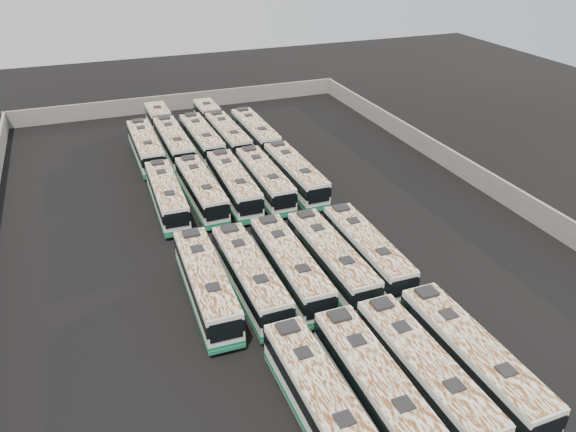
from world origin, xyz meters
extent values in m
plane|color=black|center=(0.00, 0.00, 0.00)|extent=(140.00, 140.00, 0.00)
cube|color=#65625E|center=(0.00, 36.30, 1.10)|extent=(45.20, 0.30, 2.20)
cube|color=#65625E|center=(22.30, 0.00, 1.10)|extent=(0.30, 73.20, 2.20)
cube|color=white|center=(-4.19, -20.60, 1.60)|extent=(2.54, 11.16, 2.55)
cube|color=#1A654B|center=(-4.19, -20.60, 0.67)|extent=(2.59, 11.21, 0.39)
cube|color=black|center=(-4.19, -20.60, 2.02)|extent=(2.60, 11.22, 0.85)
cube|color=silver|center=(-4.19, -20.60, 2.90)|extent=(2.48, 10.94, 0.06)
cube|color=black|center=(-4.14, -23.05, 2.99)|extent=(0.90, 0.90, 0.13)
cube|color=black|center=(-4.24, -18.16, 2.99)|extent=(0.90, 0.90, 0.13)
cube|color=black|center=(-4.28, -15.93, 3.04)|extent=(1.22, 1.04, 0.24)
cylinder|color=black|center=(-5.25, -17.06, 0.46)|extent=(0.28, 0.93, 0.93)
cylinder|color=black|center=(-3.27, -17.02, 0.46)|extent=(0.28, 0.93, 0.93)
cube|color=white|center=(-1.07, -20.81, 1.62)|extent=(2.36, 11.28, 2.58)
cube|color=#1A654B|center=(-1.07, -20.81, 0.68)|extent=(2.41, 11.33, 0.39)
cube|color=black|center=(-1.07, -20.81, 2.05)|extent=(2.42, 11.34, 0.86)
cube|color=silver|center=(-1.07, -20.81, 2.94)|extent=(2.32, 11.05, 0.07)
cube|color=black|center=(-1.07, -23.29, 3.04)|extent=(0.89, 0.89, 0.13)
cube|color=black|center=(-1.07, -18.33, 3.04)|extent=(0.89, 0.89, 0.13)
cube|color=black|center=(-1.08, -16.07, 3.08)|extent=(1.22, 1.04, 0.24)
cylinder|color=black|center=(-2.08, -17.20, 0.47)|extent=(0.26, 0.94, 0.94)
cylinder|color=black|center=(-0.07, -17.20, 0.47)|extent=(0.26, 0.94, 0.94)
cube|color=white|center=(1.94, -20.67, 1.61)|extent=(2.55, 11.26, 2.57)
cube|color=#1A654B|center=(1.94, -20.67, 0.67)|extent=(2.60, 11.31, 0.39)
cube|color=black|center=(1.94, -20.67, 2.04)|extent=(2.61, 11.32, 0.86)
cube|color=silver|center=(1.94, -20.67, 2.92)|extent=(2.50, 11.03, 0.07)
cube|color=black|center=(1.99, -23.13, 3.02)|extent=(0.90, 0.90, 0.13)
cube|color=black|center=(1.89, -18.20, 3.02)|extent=(0.90, 0.90, 0.13)
cube|color=black|center=(1.85, -15.96, 3.06)|extent=(1.23, 1.05, 0.24)
cylinder|color=black|center=(3.01, -24.24, 0.47)|extent=(0.28, 0.94, 0.93)
cylinder|color=black|center=(0.87, -17.10, 0.47)|extent=(0.28, 0.94, 0.93)
cylinder|color=black|center=(2.87, -17.06, 0.47)|extent=(0.28, 0.94, 0.93)
cube|color=white|center=(5.11, -20.73, 1.63)|extent=(2.51, 11.40, 2.61)
cube|color=#1A654B|center=(5.11, -20.73, 0.68)|extent=(2.56, 11.45, 0.40)
cube|color=black|center=(5.11, -20.73, 2.07)|extent=(2.57, 11.46, 0.87)
cube|color=black|center=(5.18, -26.43, 1.94)|extent=(2.08, 0.09, 1.37)
cube|color=silver|center=(5.11, -20.73, 2.97)|extent=(2.46, 11.17, 0.07)
cube|color=black|center=(5.14, -23.23, 3.06)|extent=(0.91, 0.91, 0.13)
cube|color=black|center=(5.08, -18.23, 3.06)|extent=(0.91, 0.91, 0.13)
cube|color=black|center=(5.05, -15.95, 3.11)|extent=(1.24, 1.06, 0.25)
cylinder|color=black|center=(4.14, -24.38, 0.47)|extent=(0.28, 0.95, 0.95)
cylinder|color=black|center=(6.17, -24.35, 0.47)|extent=(0.28, 0.95, 0.95)
cylinder|color=black|center=(4.05, -17.10, 0.47)|extent=(0.28, 0.95, 0.95)
cylinder|color=black|center=(6.08, -17.08, 0.47)|extent=(0.28, 0.95, 0.95)
cube|color=white|center=(-7.28, -8.04, 1.61)|extent=(2.56, 11.28, 2.57)
cube|color=#1A654B|center=(-7.28, -8.04, 0.67)|extent=(2.62, 11.33, 0.39)
cube|color=black|center=(-7.28, -8.04, 2.04)|extent=(2.63, 11.34, 0.86)
cube|color=black|center=(-7.40, -13.67, 1.92)|extent=(2.06, 0.10, 1.36)
cube|color=#1A654B|center=(-7.40, -13.67, 0.49)|extent=(2.34, 0.15, 0.26)
cube|color=silver|center=(-7.28, -8.04, 2.93)|extent=(2.51, 11.05, 0.07)
cube|color=black|center=(-7.33, -10.51, 3.02)|extent=(0.91, 0.91, 0.13)
cube|color=black|center=(-7.23, -5.57, 3.02)|extent=(0.91, 0.91, 0.13)
cube|color=black|center=(-7.19, -3.32, 3.07)|extent=(1.24, 1.05, 0.24)
cylinder|color=black|center=(-8.36, -11.61, 0.47)|extent=(0.28, 0.94, 0.94)
cylinder|color=black|center=(-6.35, -11.65, 0.47)|extent=(0.28, 0.94, 0.94)
cylinder|color=black|center=(-8.21, -4.43, 0.47)|extent=(0.28, 0.94, 0.94)
cylinder|color=black|center=(-6.21, -4.47, 0.47)|extent=(0.28, 0.94, 0.94)
cube|color=white|center=(-4.20, -8.22, 1.59)|extent=(2.49, 11.09, 2.53)
cube|color=#1A654B|center=(-4.20, -8.22, 0.66)|extent=(2.54, 11.14, 0.39)
cube|color=black|center=(-4.20, -8.22, 2.01)|extent=(2.55, 11.15, 0.85)
cube|color=black|center=(-4.11, -13.76, 1.89)|extent=(2.03, 0.10, 1.33)
cube|color=#1A654B|center=(-4.11, -13.76, 0.48)|extent=(2.30, 0.14, 0.26)
cube|color=silver|center=(-4.20, -8.22, 2.88)|extent=(2.44, 10.86, 0.06)
cube|color=black|center=(-4.16, -10.65, 2.97)|extent=(0.89, 0.89, 0.13)
cube|color=black|center=(-4.24, -5.79, 2.97)|extent=(0.89, 0.89, 0.13)
cube|color=black|center=(-4.28, -3.58, 3.02)|extent=(1.21, 1.03, 0.24)
cylinder|color=black|center=(-5.13, -11.77, 0.46)|extent=(0.27, 0.93, 0.92)
cylinder|color=black|center=(-3.16, -11.74, 0.46)|extent=(0.27, 0.93, 0.92)
cylinder|color=black|center=(-5.25, -4.70, 0.46)|extent=(0.27, 0.93, 0.92)
cylinder|color=black|center=(-3.28, -4.67, 0.46)|extent=(0.27, 0.93, 0.92)
cube|color=white|center=(-1.13, -8.07, 1.60)|extent=(2.35, 11.16, 2.56)
cube|color=#1A654B|center=(-1.13, -8.07, 0.67)|extent=(2.40, 11.21, 0.39)
cube|color=black|center=(-1.13, -8.07, 2.03)|extent=(2.41, 11.22, 0.86)
cube|color=black|center=(-1.14, -13.66, 1.91)|extent=(2.05, 0.06, 1.35)
cube|color=#1A654B|center=(-1.14, -13.66, 0.48)|extent=(2.32, 0.11, 0.26)
cube|color=silver|center=(-1.13, -8.07, 2.91)|extent=(2.30, 10.94, 0.07)
cube|color=black|center=(-1.13, -10.52, 3.00)|extent=(0.89, 0.89, 0.13)
cube|color=black|center=(-1.12, -5.61, 3.00)|extent=(0.89, 0.89, 0.13)
cube|color=black|center=(-1.12, -3.38, 3.05)|extent=(1.21, 1.03, 0.24)
cylinder|color=black|center=(-2.13, -11.63, 0.46)|extent=(0.26, 0.93, 0.93)
cylinder|color=black|center=(-0.14, -11.64, 0.46)|extent=(0.26, 0.93, 0.93)
cylinder|color=black|center=(-2.11, -4.49, 0.46)|extent=(0.26, 0.93, 0.93)
cylinder|color=black|center=(-0.13, -4.50, 0.46)|extent=(0.26, 0.93, 0.93)
cube|color=white|center=(2.04, -8.26, 1.61)|extent=(2.46, 11.20, 2.56)
cube|color=#1A654B|center=(2.04, -8.26, 0.67)|extent=(2.51, 11.25, 0.39)
cube|color=black|center=(2.04, -8.26, 2.03)|extent=(2.52, 11.26, 0.86)
cube|color=black|center=(2.10, -13.86, 1.91)|extent=(2.05, 0.08, 1.35)
cube|color=#1A654B|center=(2.10, -13.86, 0.48)|extent=(2.33, 0.13, 0.26)
cube|color=silver|center=(2.04, -8.26, 2.91)|extent=(2.41, 10.98, 0.07)
cube|color=black|center=(2.06, -10.72, 3.01)|extent=(0.89, 0.89, 0.13)
cube|color=black|center=(2.01, -5.80, 3.01)|extent=(0.89, 0.89, 0.13)
cube|color=black|center=(1.98, -3.56, 3.05)|extent=(1.22, 1.04, 0.24)
cylinder|color=black|center=(1.08, -11.84, 0.47)|extent=(0.27, 0.93, 0.93)
cylinder|color=black|center=(3.07, -11.82, 0.47)|extent=(0.27, 0.93, 0.93)
cylinder|color=black|center=(1.00, -4.69, 0.47)|extent=(0.27, 0.93, 0.93)
cylinder|color=black|center=(2.99, -4.67, 0.47)|extent=(0.27, 0.93, 0.93)
cube|color=white|center=(5.07, -8.09, 1.57)|extent=(2.38, 10.94, 2.50)
cube|color=#1A654B|center=(5.07, -8.09, 0.66)|extent=(2.43, 10.99, 0.38)
cube|color=black|center=(5.07, -8.09, 1.98)|extent=(2.44, 11.00, 0.84)
cube|color=black|center=(5.02, -13.57, 1.87)|extent=(2.00, 0.08, 1.32)
cube|color=#1A654B|center=(5.02, -13.57, 0.47)|extent=(2.28, 0.12, 0.25)
cube|color=silver|center=(5.07, -8.09, 2.85)|extent=(2.34, 10.72, 0.06)
cube|color=black|center=(5.05, -10.49, 2.94)|extent=(0.87, 0.87, 0.13)
cube|color=black|center=(5.09, -5.69, 2.94)|extent=(0.87, 0.87, 0.13)
cube|color=black|center=(5.12, -3.51, 2.98)|extent=(1.19, 1.01, 0.24)
cylinder|color=black|center=(4.06, -11.58, 0.45)|extent=(0.26, 0.91, 0.91)
cylinder|color=black|center=(6.01, -11.60, 0.45)|extent=(0.26, 0.91, 0.91)
cylinder|color=black|center=(4.13, -4.59, 0.45)|extent=(0.26, 0.91, 0.91)
cylinder|color=black|center=(6.08, -4.61, 0.45)|extent=(0.26, 0.91, 0.91)
cube|color=white|center=(-7.35, 6.75, 1.56)|extent=(2.48, 10.90, 2.49)
cube|color=#1A654B|center=(-7.35, 6.75, 0.65)|extent=(2.53, 10.95, 0.38)
cube|color=black|center=(-7.35, 6.75, 1.97)|extent=(2.54, 10.96, 0.83)
cube|color=black|center=(-7.45, 1.30, 1.86)|extent=(1.99, 0.10, 1.31)
cube|color=#1A654B|center=(-7.45, 1.30, 0.47)|extent=(2.26, 0.14, 0.25)
cube|color=silver|center=(-7.35, 6.75, 2.83)|extent=(2.43, 10.68, 0.06)
cube|color=black|center=(-7.39, 4.36, 2.92)|extent=(0.88, 0.88, 0.13)
cube|color=black|center=(-7.30, 9.14, 2.92)|extent=(0.88, 0.88, 0.13)
cube|color=black|center=(-7.26, 11.31, 2.97)|extent=(1.20, 1.02, 0.24)
cylinder|color=black|center=(-8.38, 3.30, 0.45)|extent=(0.27, 0.91, 0.90)
cylinder|color=black|center=(-6.45, 3.26, 0.45)|extent=(0.27, 0.91, 0.90)
cylinder|color=black|center=(-8.25, 10.24, 0.45)|extent=(0.27, 0.91, 0.90)
cylinder|color=black|center=(-6.31, 10.21, 0.45)|extent=(0.27, 0.91, 0.90)
cube|color=white|center=(-4.17, 6.81, 1.57)|extent=(2.53, 10.95, 2.50)
cube|color=#1A654B|center=(-4.17, 6.81, 0.65)|extent=(2.58, 11.00, 0.38)
cube|color=black|center=(-4.17, 6.81, 1.98)|extent=(2.60, 11.01, 0.84)
cube|color=black|center=(-4.04, 1.34, 1.86)|extent=(2.00, 0.11, 1.32)
cube|color=#1A654B|center=(-4.04, 1.34, 0.47)|extent=(2.27, 0.16, 0.25)
cube|color=silver|center=(-4.17, 6.81, 2.84)|extent=(2.48, 10.73, 0.06)
cube|color=black|center=(-4.11, 4.41, 2.93)|extent=(0.88, 0.88, 0.13)
cube|color=black|center=(-4.23, 9.20, 2.93)|extent=(0.88, 0.88, 0.13)
cube|color=black|center=(-4.28, 11.38, 2.98)|extent=(1.20, 1.03, 0.24)
cylinder|color=black|center=(-5.05, 3.30, 0.45)|extent=(0.28, 0.91, 0.91)
cylinder|color=black|center=(-3.11, 3.35, 0.45)|extent=(0.28, 0.91, 0.91)
cylinder|color=black|center=(-5.22, 10.27, 0.45)|extent=(0.28, 0.91, 0.91)
cylinder|color=black|center=(-3.28, 10.32, 0.45)|extent=(0.28, 0.91, 0.91)
cube|color=white|center=(-1.06, 6.76, 1.61)|extent=(2.46, 11.25, 2.57)
cube|color=#1A654B|center=(-1.06, 6.76, 0.67)|extent=(2.51, 11.30, 0.39)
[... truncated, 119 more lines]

